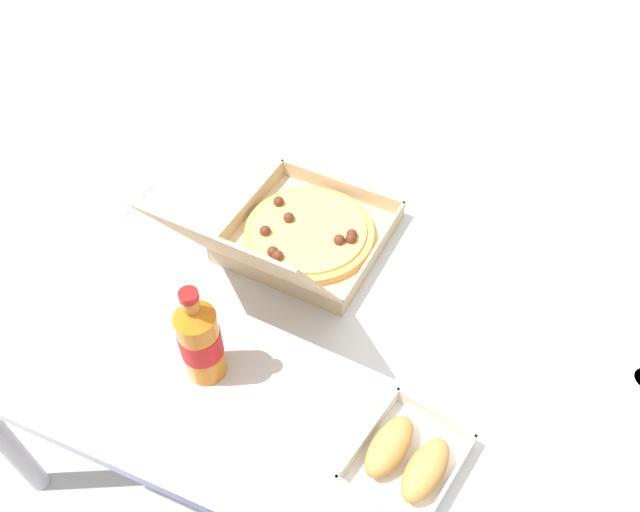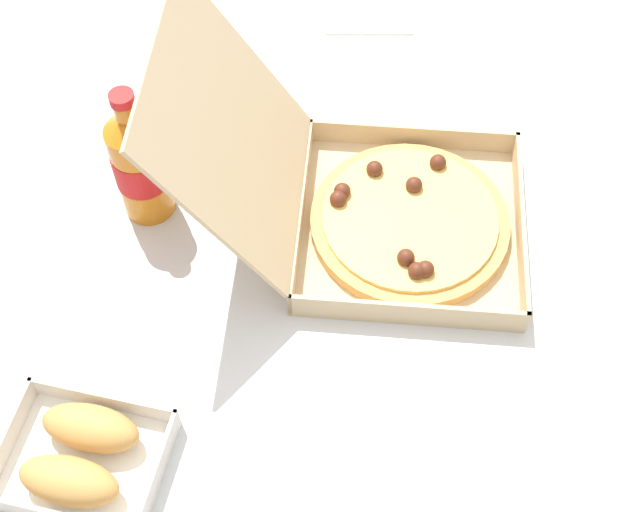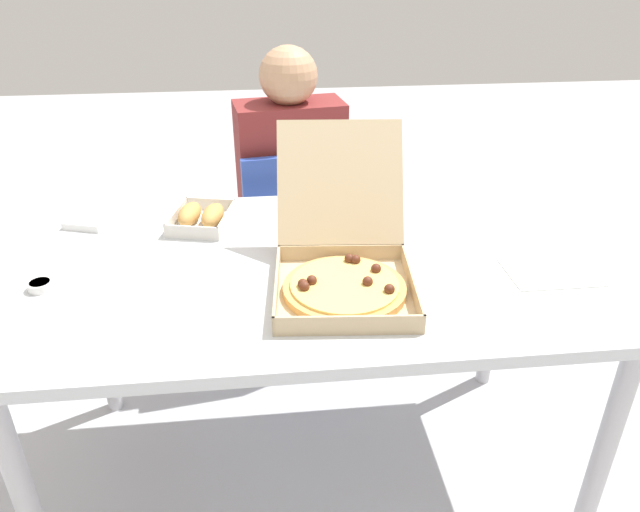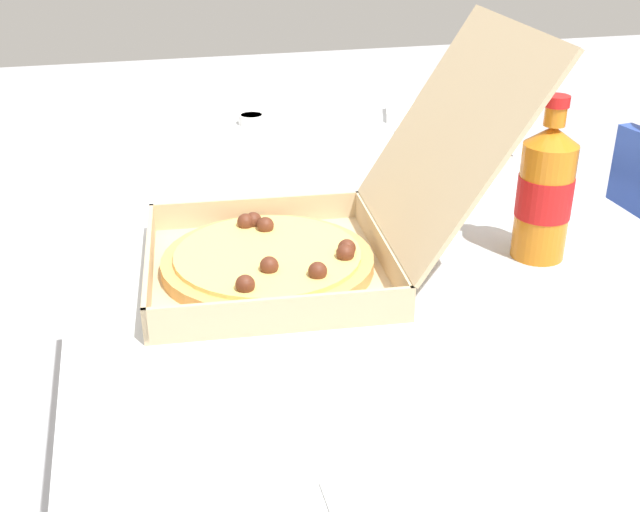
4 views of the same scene
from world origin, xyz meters
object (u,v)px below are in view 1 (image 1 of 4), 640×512
bread_side_box (407,459)px  cola_bottle (200,340)px  paper_menu (102,188)px  pizza_box_open (299,237)px

bread_side_box → cola_bottle: cola_bottle is taller
bread_side_box → paper_menu: size_ratio=1.04×
bread_side_box → cola_bottle: bearing=-5.0°
cola_bottle → pizza_box_open: bearing=-96.5°
bread_side_box → cola_bottle: size_ratio=0.98×
bread_side_box → paper_menu: (0.85, -0.36, -0.02)m
pizza_box_open → cola_bottle: size_ratio=2.23×
paper_menu → pizza_box_open: bearing=179.8°
pizza_box_open → paper_menu: 0.51m
bread_side_box → pizza_box_open: bearing=-46.1°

